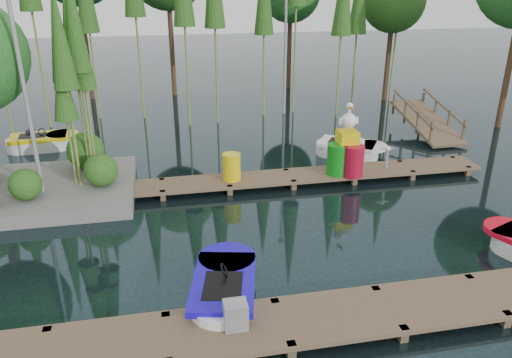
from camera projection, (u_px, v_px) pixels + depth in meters
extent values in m
plane|color=#192A2F|center=(242.00, 225.00, 13.54)|extent=(90.00, 90.00, 0.00)
cube|color=brown|center=(283.00, 323.00, 9.37)|extent=(18.00, 1.50, 0.10)
cube|color=brown|center=(49.00, 340.00, 9.24)|extent=(0.16, 0.16, 0.50)
cube|color=brown|center=(166.00, 325.00, 9.63)|extent=(0.16, 0.16, 0.50)
cube|color=brown|center=(291.00, 354.00, 8.88)|extent=(0.16, 0.16, 0.50)
cube|color=brown|center=(275.00, 311.00, 10.02)|extent=(0.16, 0.16, 0.50)
cube|color=brown|center=(403.00, 338.00, 9.27)|extent=(0.16, 0.16, 0.50)
cube|color=brown|center=(375.00, 298.00, 10.41)|extent=(0.16, 0.16, 0.50)
cube|color=brown|center=(505.00, 323.00, 9.67)|extent=(0.16, 0.16, 0.50)
cube|color=brown|center=(467.00, 286.00, 10.81)|extent=(0.16, 0.16, 0.50)
cube|color=brown|center=(259.00, 179.00, 15.89)|extent=(15.00, 1.20, 0.10)
cube|color=brown|center=(19.00, 210.00, 14.24)|extent=(0.16, 0.16, 0.50)
cube|color=brown|center=(27.00, 197.00, 15.11)|extent=(0.16, 0.16, 0.50)
cube|color=brown|center=(93.00, 204.00, 14.61)|extent=(0.16, 0.16, 0.50)
cube|color=brown|center=(96.00, 191.00, 15.48)|extent=(0.16, 0.16, 0.50)
cube|color=brown|center=(163.00, 199.00, 14.98)|extent=(0.16, 0.16, 0.50)
cube|color=brown|center=(162.00, 186.00, 15.85)|extent=(0.16, 0.16, 0.50)
cube|color=brown|center=(230.00, 193.00, 15.35)|extent=(0.16, 0.16, 0.50)
cube|color=brown|center=(225.00, 181.00, 16.22)|extent=(0.16, 0.16, 0.50)
cube|color=brown|center=(293.00, 188.00, 15.72)|extent=(0.16, 0.16, 0.50)
cube|color=brown|center=(286.00, 177.00, 16.59)|extent=(0.16, 0.16, 0.50)
cube|color=brown|center=(354.00, 183.00, 16.09)|extent=(0.16, 0.16, 0.50)
cube|color=brown|center=(344.00, 172.00, 16.96)|extent=(0.16, 0.16, 0.50)
cube|color=brown|center=(412.00, 178.00, 16.46)|extent=(0.16, 0.16, 0.50)
cube|color=brown|center=(399.00, 168.00, 17.33)|extent=(0.16, 0.16, 0.50)
cube|color=brown|center=(467.00, 174.00, 16.83)|extent=(0.16, 0.16, 0.50)
cube|color=brown|center=(452.00, 164.00, 17.70)|extent=(0.16, 0.16, 0.50)
cube|color=slate|center=(30.00, 192.00, 15.09)|extent=(6.20, 4.20, 0.42)
sphere|color=#2C5C1D|center=(25.00, 185.00, 13.97)|extent=(0.90, 0.90, 0.90)
sphere|color=#2C5C1D|center=(85.00, 151.00, 16.16)|extent=(1.20, 1.20, 1.20)
sphere|color=#2C5C1D|center=(101.00, 170.00, 14.86)|extent=(1.00, 1.00, 1.00)
cylinder|color=olive|center=(79.00, 95.00, 14.85)|extent=(0.07, 0.07, 5.93)
cone|color=#2C5C1D|center=(69.00, 22.00, 14.05)|extent=(0.70, 0.70, 2.97)
cylinder|color=olive|center=(68.00, 101.00, 14.69)|extent=(0.07, 0.07, 5.66)
cone|color=#2C5C1D|center=(58.00, 31.00, 13.93)|extent=(0.70, 0.70, 2.83)
cylinder|color=olive|center=(88.00, 106.00, 15.04)|extent=(0.07, 0.07, 5.22)
cone|color=#2C5C1D|center=(79.00, 44.00, 14.34)|extent=(0.70, 0.70, 2.61)
cylinder|color=olive|center=(70.00, 108.00, 14.18)|extent=(0.07, 0.07, 5.53)
cone|color=#2C5C1D|center=(60.00, 38.00, 13.44)|extent=(0.70, 0.70, 2.76)
cylinder|color=olive|center=(69.00, 133.00, 14.56)|extent=(0.07, 0.07, 4.01)
cone|color=#2C5C1D|center=(62.00, 85.00, 14.02)|extent=(0.70, 0.70, 2.01)
cylinder|color=olive|center=(83.00, 92.00, 14.73)|extent=(0.07, 0.07, 6.11)
cone|color=#2C5C1D|center=(73.00, 17.00, 13.91)|extent=(0.70, 0.70, 3.05)
cylinder|color=#412D1B|center=(511.00, 57.00, 20.96)|extent=(0.26, 0.26, 6.06)
cylinder|color=#412D1B|center=(389.00, 52.00, 25.85)|extent=(0.26, 0.26, 5.02)
sphere|color=#2C5C1D|center=(394.00, 1.00, 24.88)|extent=(3.16, 3.16, 3.16)
cylinder|color=#412D1B|center=(289.00, 41.00, 28.68)|extent=(0.26, 0.26, 5.31)
cylinder|color=#412D1B|center=(171.00, 35.00, 26.63)|extent=(0.26, 0.26, 6.46)
cylinder|color=#412D1B|center=(84.00, 33.00, 25.72)|extent=(0.26, 0.26, 6.85)
cylinder|color=olive|center=(32.00, 12.00, 20.25)|extent=(0.09, 0.09, 9.66)
cylinder|color=olive|center=(90.00, 33.00, 21.92)|extent=(0.09, 0.09, 7.69)
cylinder|color=olive|center=(136.00, 18.00, 21.72)|extent=(0.09, 0.09, 8.99)
cylinder|color=olive|center=(185.00, 27.00, 20.73)|extent=(0.09, 0.09, 8.44)
cylinder|color=olive|center=(215.00, 29.00, 21.13)|extent=(0.09, 0.09, 8.22)
cylinder|color=olive|center=(264.00, 35.00, 22.50)|extent=(0.09, 0.09, 7.41)
cylinder|color=olive|center=(296.00, 7.00, 22.53)|extent=(0.09, 0.09, 9.77)
cylinder|color=olive|center=(341.00, 36.00, 22.16)|extent=(0.09, 0.09, 7.40)
cylinder|color=olive|center=(357.00, 34.00, 23.90)|extent=(0.09, 0.09, 7.14)
cylinder|color=olive|center=(398.00, 16.00, 24.99)|extent=(0.09, 0.09, 8.61)
cylinder|color=gray|center=(24.00, 86.00, 13.45)|extent=(0.12, 0.12, 7.00)
cylinder|color=gray|center=(285.00, 39.00, 22.88)|extent=(0.12, 0.12, 7.00)
cube|color=brown|center=(426.00, 122.00, 20.86)|extent=(1.50, 3.94, 0.95)
cube|color=brown|center=(431.00, 133.00, 19.27)|extent=(0.08, 0.08, 0.90)
cube|color=brown|center=(417.00, 122.00, 20.22)|extent=(0.08, 0.08, 0.90)
cube|color=brown|center=(405.00, 113.00, 21.17)|extent=(0.08, 0.08, 0.90)
cube|color=brown|center=(394.00, 104.00, 22.13)|extent=(0.08, 0.08, 0.90)
cube|color=brown|center=(413.00, 109.00, 20.50)|extent=(0.06, 3.54, 0.83)
cube|color=brown|center=(464.00, 131.00, 19.52)|extent=(0.08, 0.08, 0.90)
cube|color=brown|center=(449.00, 121.00, 20.48)|extent=(0.08, 0.08, 0.90)
cube|color=brown|center=(435.00, 111.00, 21.43)|extent=(0.08, 0.08, 0.90)
cube|color=brown|center=(423.00, 103.00, 22.38)|extent=(0.08, 0.08, 0.90)
cube|color=brown|center=(444.00, 107.00, 20.76)|extent=(0.06, 3.54, 0.83)
cube|color=white|center=(224.00, 295.00, 10.24)|extent=(1.48, 1.48, 0.57)
cylinder|color=white|center=(226.00, 278.00, 10.82)|extent=(1.47, 1.47, 0.57)
cylinder|color=white|center=(222.00, 314.00, 9.67)|extent=(1.47, 1.47, 0.57)
cube|color=#1707C3|center=(224.00, 283.00, 10.13)|extent=(1.70, 2.37, 0.14)
cylinder|color=#1707C3|center=(227.00, 259.00, 10.96)|extent=(1.50, 1.50, 0.14)
cube|color=black|center=(223.00, 287.00, 9.92)|extent=(0.97, 1.16, 0.06)
torus|color=black|center=(224.00, 270.00, 10.19)|extent=(0.21, 0.31, 0.27)
cylinder|color=red|center=(508.00, 229.00, 12.31)|extent=(1.51, 1.51, 0.13)
cube|color=white|center=(40.00, 144.00, 19.23)|extent=(1.29, 1.29, 0.54)
cylinder|color=white|center=(56.00, 143.00, 19.39)|extent=(1.28, 1.28, 0.54)
cylinder|color=white|center=(23.00, 146.00, 19.07)|extent=(1.28, 1.28, 0.54)
cube|color=yellow|center=(38.00, 137.00, 19.12)|extent=(2.16, 1.39, 0.14)
cylinder|color=yellow|center=(62.00, 135.00, 19.35)|extent=(1.31, 1.31, 0.14)
cube|color=black|center=(33.00, 136.00, 19.05)|extent=(1.04, 0.82, 0.06)
torus|color=black|center=(42.00, 132.00, 19.08)|extent=(0.28, 0.17, 0.26)
imported|color=#1E1E2D|center=(30.00, 130.00, 18.94)|extent=(0.45, 0.36, 0.96)
cube|color=white|center=(347.00, 151.00, 18.53)|extent=(1.61, 1.61, 0.53)
cylinder|color=white|center=(363.00, 153.00, 18.33)|extent=(1.60, 1.60, 0.53)
cylinder|color=white|center=(331.00, 149.00, 18.73)|extent=(1.60, 1.60, 0.53)
cube|color=white|center=(347.00, 144.00, 18.41)|extent=(2.34, 2.09, 0.14)
cylinder|color=white|center=(370.00, 146.00, 18.12)|extent=(1.64, 1.64, 0.14)
cube|color=black|center=(342.00, 142.00, 18.46)|extent=(1.19, 1.12, 0.06)
torus|color=black|center=(352.00, 139.00, 18.29)|extent=(0.30, 0.27, 0.26)
imported|color=#1E1E2D|center=(341.00, 137.00, 18.40)|extent=(0.48, 0.45, 0.87)
imported|color=#1E1E2D|center=(352.00, 137.00, 18.60)|extent=(0.37, 0.35, 0.66)
cube|color=gray|center=(236.00, 315.00, 9.09)|extent=(0.43, 0.37, 0.53)
cylinder|color=yellow|center=(232.00, 167.00, 15.55)|extent=(0.57, 0.57, 0.85)
cylinder|color=#0D7A15|center=(337.00, 159.00, 15.95)|extent=(0.67, 0.67, 1.01)
cylinder|color=white|center=(353.00, 154.00, 16.37)|extent=(0.67, 0.67, 1.01)
cylinder|color=#A10B23|center=(353.00, 161.00, 15.83)|extent=(0.67, 0.67, 1.01)
cube|color=yellow|center=(348.00, 137.00, 15.84)|extent=(0.61, 0.61, 0.39)
sphere|color=white|center=(349.00, 121.00, 15.64)|extent=(0.49, 0.49, 0.49)
cylinder|color=white|center=(349.00, 112.00, 15.53)|extent=(0.11, 0.11, 0.34)
sphere|color=white|center=(350.00, 106.00, 15.46)|extent=(0.22, 0.22, 0.22)
cone|color=orange|center=(352.00, 109.00, 15.26)|extent=(0.11, 0.34, 0.11)
cube|color=white|center=(349.00, 121.00, 15.64)|extent=(0.61, 0.07, 0.20)
cylinder|color=gray|center=(387.00, 160.00, 16.56)|extent=(0.09, 0.09, 0.57)
sphere|color=white|center=(388.00, 149.00, 16.41)|extent=(0.19, 0.19, 0.19)
cube|color=gray|center=(388.00, 149.00, 16.41)|extent=(0.47, 0.04, 0.04)
cone|color=orange|center=(389.00, 150.00, 16.31)|extent=(0.04, 0.09, 0.04)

